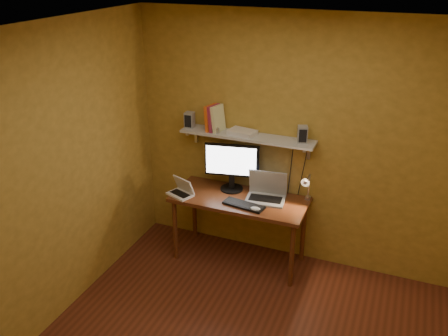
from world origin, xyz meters
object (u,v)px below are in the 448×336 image
at_px(desk, 239,205).
at_px(router, 242,132).
at_px(wall_shelf, 247,137).
at_px(keyboard, 244,205).
at_px(speaker_left, 190,120).
at_px(mouse, 255,209).
at_px(speaker_right, 302,134).
at_px(monitor, 232,165).
at_px(laptop, 266,192).
at_px(desk_lamp, 307,185).
at_px(shelf_camera, 215,130).
at_px(netbook, 182,190).

relative_size(desk, router, 5.14).
height_order(wall_shelf, keyboard, wall_shelf).
distance_m(desk, speaker_left, 1.04).
bearing_deg(mouse, router, 130.24).
bearing_deg(speaker_right, monitor, 165.74).
relative_size(laptop, desk_lamp, 1.12).
xyz_separation_m(desk, wall_shelf, (0.00, 0.19, 0.69)).
xyz_separation_m(wall_shelf, router, (-0.05, 0.00, 0.04)).
height_order(keyboard, speaker_right, speaker_right).
relative_size(keyboard, desk_lamp, 1.13).
xyz_separation_m(keyboard, mouse, (0.14, -0.05, 0.01)).
height_order(desk_lamp, speaker_left, speaker_left).
bearing_deg(desk_lamp, router, 174.49).
bearing_deg(monitor, router, 13.87).
bearing_deg(router, wall_shelf, -0.81).
bearing_deg(desk_lamp, speaker_right, 141.88).
bearing_deg(monitor, keyboard, -61.70).
height_order(desk_lamp, shelf_camera, shelf_camera).
xyz_separation_m(desk_lamp, speaker_left, (-1.30, 0.06, 0.50)).
relative_size(desk, keyboard, 3.30).
height_order(wall_shelf, laptop, wall_shelf).
distance_m(monitor, mouse, 0.58).
distance_m(netbook, keyboard, 0.69).
distance_m(laptop, shelf_camera, 0.83).
bearing_deg(wall_shelf, monitor, -163.60).
xyz_separation_m(laptop, speaker_right, (0.31, 0.10, 0.63)).
bearing_deg(desk_lamp, wall_shelf, 174.12).
distance_m(speaker_left, router, 0.59).
xyz_separation_m(mouse, router, (-0.29, 0.39, 0.63)).
distance_m(speaker_right, router, 0.62).
bearing_deg(speaker_left, shelf_camera, -13.80).
bearing_deg(wall_shelf, keyboard, -73.85).
bearing_deg(monitor, speaker_left, 164.67).
bearing_deg(speaker_right, netbook, 178.86).
distance_m(laptop, router, 0.66).
xyz_separation_m(speaker_left, speaker_right, (1.20, 0.01, 0.00)).
relative_size(speaker_left, router, 0.61).
xyz_separation_m(wall_shelf, netbook, (-0.59, -0.35, -0.56)).
xyz_separation_m(monitor, speaker_left, (-0.49, 0.04, 0.42)).
bearing_deg(wall_shelf, desk, -90.00).
bearing_deg(wall_shelf, speaker_right, 0.79).
relative_size(speaker_left, speaker_right, 1.00).
xyz_separation_m(laptop, desk_lamp, (0.40, 0.03, 0.13)).
xyz_separation_m(desk, monitor, (-0.15, 0.15, 0.37)).
bearing_deg(speaker_left, wall_shelf, -3.05).
bearing_deg(wall_shelf, shelf_camera, -169.33).
bearing_deg(shelf_camera, desk, -21.73).
relative_size(mouse, speaker_left, 0.65).
distance_m(desk, wall_shelf, 0.72).
bearing_deg(laptop, shelf_camera, 170.01).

